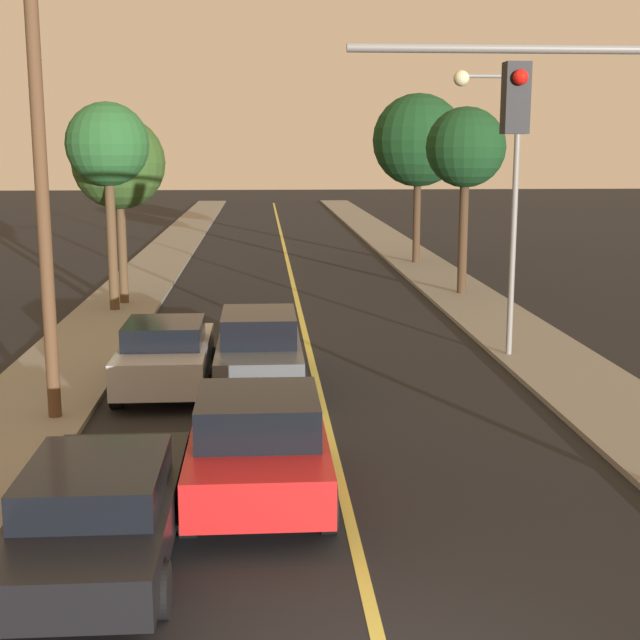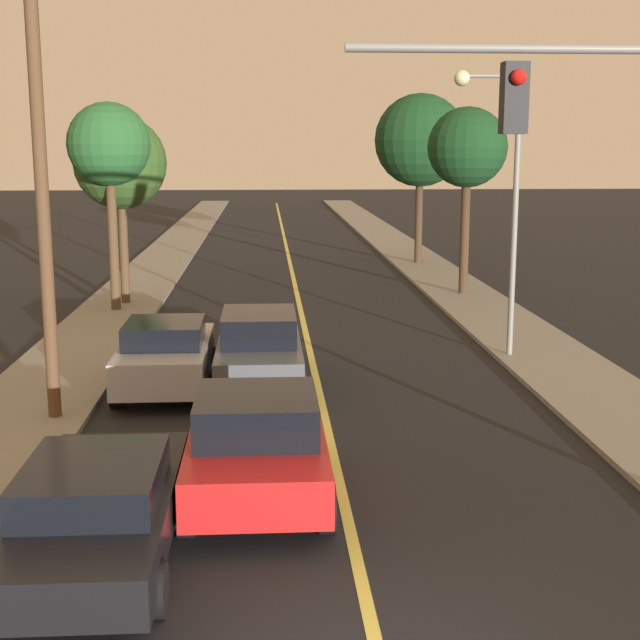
% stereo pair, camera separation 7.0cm
% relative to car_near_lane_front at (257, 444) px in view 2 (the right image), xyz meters
% --- Properties ---
extents(road_surface, '(8.78, 80.00, 0.01)m').
position_rel_car_near_lane_front_xyz_m(road_surface, '(1.23, 31.14, -0.81)').
color(road_surface, black).
rests_on(road_surface, ground).
extents(sidewalk_left, '(2.50, 80.00, 0.12)m').
position_rel_car_near_lane_front_xyz_m(sidewalk_left, '(-4.41, 31.14, -0.76)').
color(sidewalk_left, gray).
rests_on(sidewalk_left, ground).
extents(sidewalk_right, '(2.50, 80.00, 0.12)m').
position_rel_car_near_lane_front_xyz_m(sidewalk_right, '(6.87, 31.14, -0.76)').
color(sidewalk_right, gray).
rests_on(sidewalk_right, ground).
extents(car_near_lane_front, '(2.05, 4.11, 1.59)m').
position_rel_car_near_lane_front_xyz_m(car_near_lane_front, '(0.00, 0.00, 0.00)').
color(car_near_lane_front, red).
rests_on(car_near_lane_front, ground).
extents(car_near_lane_second, '(1.88, 4.60, 1.60)m').
position_rel_car_near_lane_front_xyz_m(car_near_lane_second, '(0.00, 6.28, 0.01)').
color(car_near_lane_second, '#474C51').
rests_on(car_near_lane_second, ground).
extents(car_outer_lane_front, '(1.95, 4.62, 1.32)m').
position_rel_car_near_lane_front_xyz_m(car_outer_lane_front, '(-1.93, -1.87, -0.13)').
color(car_outer_lane_front, black).
rests_on(car_outer_lane_front, ground).
extents(car_outer_lane_second, '(1.90, 3.99, 1.50)m').
position_rel_car_near_lane_front_xyz_m(car_outer_lane_second, '(-1.93, 5.92, -0.05)').
color(car_outer_lane_second, '#A5A8B2').
rests_on(car_outer_lane_second, ground).
extents(traffic_signal_mast, '(4.93, 0.42, 6.36)m').
position_rel_car_near_lane_front_xyz_m(traffic_signal_mast, '(4.91, -0.67, 3.61)').
color(traffic_signal_mast, slate).
rests_on(traffic_signal_mast, ground).
extents(streetlamp_right, '(1.59, 0.36, 6.61)m').
position_rel_car_near_lane_front_xyz_m(streetlamp_right, '(5.60, 8.27, 3.56)').
color(streetlamp_right, slate).
rests_on(streetlamp_right, ground).
extents(utility_pole_left, '(1.60, 0.24, 8.60)m').
position_rel_car_near_lane_front_xyz_m(utility_pole_left, '(-3.76, 3.86, 3.77)').
color(utility_pole_left, '#513823').
rests_on(utility_pole_left, ground).
extents(tree_left_near, '(2.47, 2.47, 6.20)m').
position_rel_car_near_lane_front_xyz_m(tree_left_near, '(-4.43, 14.95, 4.20)').
color(tree_left_near, '#4C3823').
rests_on(tree_left_near, ground).
extents(tree_left_far, '(2.89, 2.89, 5.86)m').
position_rel_car_near_lane_front_xyz_m(tree_left_far, '(-4.32, 16.18, 3.68)').
color(tree_left_far, '#4C3823').
rests_on(tree_left_far, ground).
extents(tree_right_near, '(3.88, 3.88, 7.11)m').
position_rel_car_near_lane_front_xyz_m(tree_right_near, '(6.73, 25.64, 4.45)').
color(tree_right_near, '#3D2B1C').
rests_on(tree_right_near, ground).
extents(tree_right_far, '(2.65, 2.65, 6.20)m').
position_rel_car_near_lane_front_xyz_m(tree_right_far, '(6.87, 17.39, 4.12)').
color(tree_right_far, '#3D2B1C').
rests_on(tree_right_far, ground).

